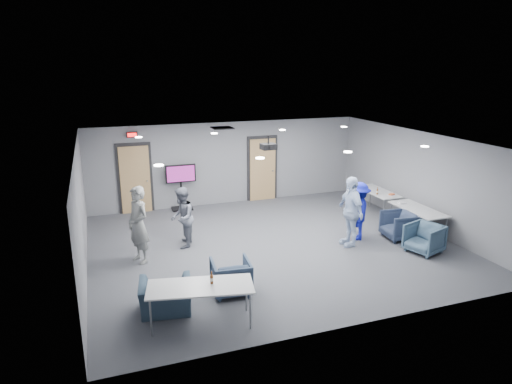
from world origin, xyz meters
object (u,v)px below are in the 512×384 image
object	(u,v)px
bottle_right	(377,192)
tv_stand	(181,184)
table_right_b	(418,210)
bottle_front	(212,279)
chair_front_b	(166,297)
table_front_left	(200,288)
person_b	(182,218)
projector	(268,146)
person_c	(350,211)
chair_front_a	(231,277)
chair_right_b	(399,225)
table_right_a	(377,192)
person_a	(138,225)
person_d	(359,211)
chair_right_c	(424,238)

from	to	relation	value
bottle_right	tv_stand	size ratio (longest dim) A/B	0.15
table_right_b	bottle_front	world-z (taller)	bottle_front
table_right_b	bottle_front	distance (m)	6.77
chair_front_b	table_front_left	distance (m)	0.89
person_b	projector	world-z (taller)	projector
person_c	chair_front_a	bearing A→B (deg)	-66.88
chair_right_b	chair_front_b	size ratio (longest dim) A/B	0.85
chair_front_a	tv_stand	world-z (taller)	tv_stand
person_b	tv_stand	xyz separation A→B (m)	(0.56, 3.08, 0.05)
chair_front_a	table_right_a	xyz separation A→B (m)	(5.73, 3.39, 0.33)
table_right_b	table_front_left	xyz separation A→B (m)	(-6.56, -2.40, 0.00)
bottle_right	chair_front_a	bearing A→B (deg)	-150.77
person_a	bottle_front	size ratio (longest dim) A/B	7.71
chair_front_b	table_right_b	size ratio (longest dim) A/B	0.55
person_b	person_d	xyz separation A→B (m)	(4.48, -1.03, -0.00)
projector	person_a	bearing A→B (deg)	-169.40
bottle_right	projector	xyz separation A→B (m)	(-3.55, -0.08, 1.59)
chair_right_b	projector	world-z (taller)	projector
chair_right_c	chair_front_a	xyz separation A→B (m)	(-5.08, -0.40, -0.00)
bottle_right	projector	bearing A→B (deg)	-178.65
bottle_front	bottle_right	world-z (taller)	bottle_front
bottle_right	person_d	bearing A→B (deg)	-137.71
chair_front_a	table_right_b	size ratio (longest dim) A/B	0.45
chair_right_b	table_right_a	xyz separation A→B (m)	(0.65, 2.01, 0.31)
chair_right_b	chair_front_a	size ratio (longest dim) A/B	1.03
chair_front_a	table_front_left	distance (m)	1.27
table_right_b	table_front_left	size ratio (longest dim) A/B	0.87
person_b	projector	xyz separation A→B (m)	(2.41, 0.24, 1.63)
person_a	bottle_right	distance (m)	7.13
person_d	chair_right_b	size ratio (longest dim) A/B	1.92
person_c	chair_right_b	size ratio (longest dim) A/B	2.24
person_d	bottle_front	world-z (taller)	person_d
person_b	chair_front_b	xyz separation A→B (m)	(-0.91, -3.07, -0.47)
chair_front_a	chair_front_b	xyz separation A→B (m)	(-1.36, -0.31, -0.05)
table_right_b	chair_right_b	bearing A→B (deg)	99.45
person_b	chair_front_b	bearing A→B (deg)	0.90
chair_right_b	table_right_b	xyz separation A→B (m)	(0.65, 0.11, 0.32)
chair_front_a	bottle_front	world-z (taller)	bottle_front
person_a	chair_front_b	size ratio (longest dim) A/B	1.92
person_d	chair_front_b	world-z (taller)	person_d
person_a	person_d	bearing A→B (deg)	59.57
person_c	chair_front_a	size ratio (longest dim) A/B	2.32
person_d	chair_right_c	bearing A→B (deg)	69.48
chair_right_b	table_front_left	distance (m)	6.34
table_right_b	table_right_a	bearing A→B (deg)	0.00
chair_front_a	bottle_front	bearing A→B (deg)	60.75
person_b	table_front_left	distance (m)	3.69
person_d	person_a	bearing A→B (deg)	-63.30
person_a	tv_stand	size ratio (longest dim) A/B	1.25
chair_front_b	projector	distance (m)	5.13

